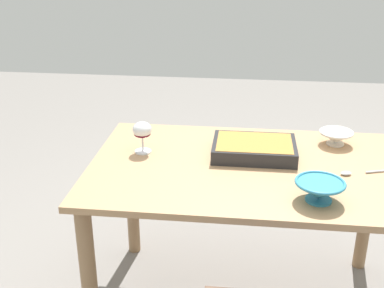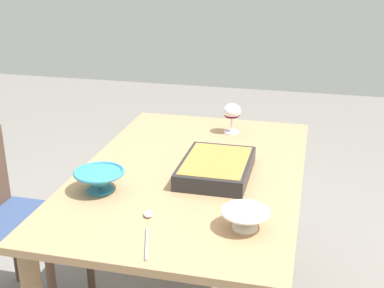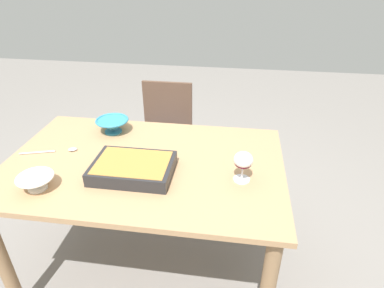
# 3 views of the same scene
# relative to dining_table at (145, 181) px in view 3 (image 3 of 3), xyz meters

# --- Properties ---
(ground_plane) EXTENTS (8.00, 8.00, 0.00)m
(ground_plane) POSITION_rel_dining_table_xyz_m (0.00, 0.00, -0.62)
(ground_plane) COLOR gray
(dining_table) EXTENTS (1.34, 0.86, 0.73)m
(dining_table) POSITION_rel_dining_table_xyz_m (0.00, 0.00, 0.00)
(dining_table) COLOR tan
(dining_table) RESTS_ON ground_plane
(chair) EXTENTS (0.38, 0.42, 0.82)m
(chair) POSITION_rel_dining_table_xyz_m (-0.08, 0.78, -0.16)
(chair) COLOR #334772
(chair) RESTS_ON ground_plane
(wine_glass) EXTENTS (0.08, 0.08, 0.14)m
(wine_glass) POSITION_rel_dining_table_xyz_m (0.47, -0.08, 0.21)
(wine_glass) COLOR white
(wine_glass) RESTS_ON dining_table
(casserole_dish) EXTENTS (0.36, 0.26, 0.06)m
(casserole_dish) POSITION_rel_dining_table_xyz_m (-0.02, -0.10, 0.15)
(casserole_dish) COLOR #262628
(casserole_dish) RESTS_ON dining_table
(mixing_bowl) EXTENTS (0.18, 0.18, 0.08)m
(mixing_bowl) POSITION_rel_dining_table_xyz_m (-0.25, 0.27, 0.16)
(mixing_bowl) COLOR teal
(mixing_bowl) RESTS_ON dining_table
(small_bowl) EXTENTS (0.16, 0.16, 0.07)m
(small_bowl) POSITION_rel_dining_table_xyz_m (-0.39, -0.27, 0.15)
(small_bowl) COLOR white
(small_bowl) RESTS_ON dining_table
(serving_spoon) EXTENTS (0.27, 0.10, 0.01)m
(serving_spoon) POSITION_rel_dining_table_xyz_m (-0.45, 0.03, 0.12)
(serving_spoon) COLOR silver
(serving_spoon) RESTS_ON dining_table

